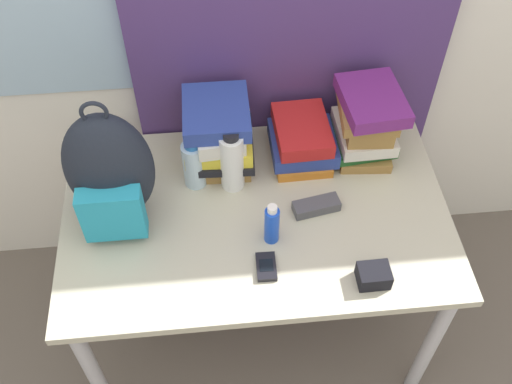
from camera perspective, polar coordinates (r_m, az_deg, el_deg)
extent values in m
cube|color=#B7B299|center=(1.94, 0.00, -2.17)|extent=(1.24, 0.78, 0.03)
cylinder|color=#B2B2B7|center=(2.13, -15.08, -16.50)|extent=(0.05, 0.05, 0.69)
cylinder|color=#B2B2B7|center=(2.19, 16.29, -13.70)|extent=(0.05, 0.05, 0.69)
cylinder|color=#B2B2B7|center=(2.47, -13.99, -2.12)|extent=(0.05, 0.05, 0.69)
cylinder|color=#B2B2B7|center=(2.52, 12.15, -0.13)|extent=(0.05, 0.05, 0.69)
ellipsoid|color=#1E232D|center=(1.82, -13.78, 2.23)|extent=(0.27, 0.18, 0.41)
cube|color=teal|center=(1.82, -13.49, -2.04)|extent=(0.19, 0.06, 0.19)
torus|color=#1E232D|center=(1.67, -15.19, 7.31)|extent=(0.08, 0.01, 0.08)
cube|color=olive|center=(2.06, -3.43, 3.72)|extent=(0.20, 0.23, 0.06)
cube|color=black|center=(2.03, -3.19, 4.56)|extent=(0.22, 0.28, 0.03)
cube|color=yellow|center=(1.99, -3.59, 5.08)|extent=(0.23, 0.24, 0.05)
cube|color=silver|center=(1.96, -3.69, 6.14)|extent=(0.17, 0.25, 0.05)
cube|color=navy|center=(1.93, -3.83, 7.52)|extent=(0.21, 0.24, 0.05)
cube|color=orange|center=(2.09, 4.18, 4.09)|extent=(0.19, 0.27, 0.03)
cube|color=navy|center=(2.05, 4.47, 4.67)|extent=(0.22, 0.22, 0.06)
cube|color=red|center=(2.02, 4.40, 5.91)|extent=(0.18, 0.25, 0.05)
cube|color=olive|center=(2.13, 10.06, 4.36)|extent=(0.19, 0.25, 0.04)
cube|color=#1E5623|center=(2.10, 9.89, 5.09)|extent=(0.23, 0.23, 0.03)
cube|color=silver|center=(2.07, 10.24, 5.69)|extent=(0.19, 0.23, 0.05)
cube|color=olive|center=(2.05, 10.48, 6.87)|extent=(0.17, 0.24, 0.06)
cube|color=olive|center=(2.01, 10.55, 7.79)|extent=(0.20, 0.24, 0.04)
cube|color=#6B2370|center=(1.98, 11.02, 8.56)|extent=(0.21, 0.26, 0.05)
cylinder|color=silver|center=(1.95, -5.91, 2.60)|extent=(0.07, 0.07, 0.17)
cylinder|color=#286BB7|center=(1.88, -6.14, 4.57)|extent=(0.05, 0.05, 0.02)
cylinder|color=white|center=(1.92, -2.30, 2.88)|extent=(0.08, 0.08, 0.22)
cylinder|color=black|center=(1.84, -2.42, 5.40)|extent=(0.05, 0.05, 0.02)
cylinder|color=blue|center=(1.81, 1.51, -3.20)|extent=(0.05, 0.05, 0.14)
cylinder|color=white|center=(1.75, 1.57, -1.65)|extent=(0.03, 0.03, 0.02)
cube|color=black|center=(1.80, 0.98, -7.13)|extent=(0.06, 0.10, 0.02)
cube|color=black|center=(1.79, 0.98, -6.98)|extent=(0.04, 0.04, 0.00)
cube|color=#47474C|center=(1.93, 5.76, -1.35)|extent=(0.16, 0.08, 0.04)
cube|color=black|center=(1.79, 11.14, -7.81)|extent=(0.09, 0.08, 0.06)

